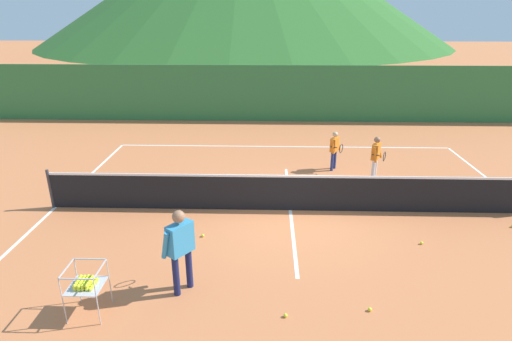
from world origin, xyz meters
The scene contains 15 objects.
ground_plane centered at (0.00, 0.00, 0.00)m, with size 120.00×120.00×0.00m, color #C67042.
line_baseline_far centered at (0.00, 5.33, 0.00)m, with size 12.32×0.08×0.01m, color white.
line_sideline_west centered at (-6.16, 0.00, 0.00)m, with size 0.08×10.61×0.01m, color white.
line_service_center centered at (0.00, 0.00, 0.00)m, with size 0.08×5.89×0.01m, color white.
tennis_net centered at (0.00, 0.00, 0.50)m, with size 12.49×0.08×1.05m.
instructor centered at (-2.13, -3.33, 0.98)m, with size 0.58×0.81×1.64m.
student_0 centered at (1.53, 2.97, 0.76)m, with size 0.41×0.70×1.26m.
student_1 centered at (2.63, 2.13, 0.82)m, with size 0.43×0.73×1.36m.
ball_cart centered at (-3.62, -4.00, 0.60)m, with size 0.58×0.58×0.90m.
tennis_ball_1 centered at (-2.06, -1.41, 0.03)m, with size 0.07×0.07×0.07m, color yellow.
tennis_ball_3 centered at (-0.27, -4.01, 0.03)m, with size 0.07×0.07×0.07m, color yellow.
tennis_ball_4 centered at (2.82, -1.59, 0.03)m, with size 0.07×0.07×0.07m, color yellow.
tennis_ball_5 centered at (-2.57, -1.59, 0.03)m, with size 0.07×0.07×0.07m, color yellow.
tennis_ball_6 centered at (1.19, -3.82, 0.03)m, with size 0.07×0.07×0.07m, color yellow.
windscreen_fence centered at (0.00, 9.17, 1.27)m, with size 27.09×0.08×2.54m, color #33753D.
Camera 1 is at (-0.61, -9.68, 4.87)m, focal length 29.23 mm.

